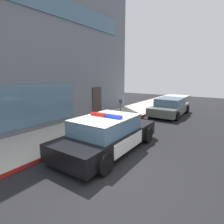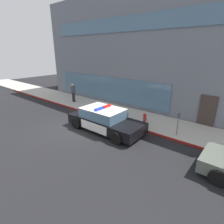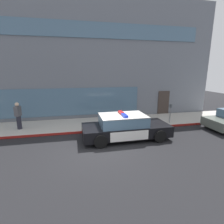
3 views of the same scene
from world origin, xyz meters
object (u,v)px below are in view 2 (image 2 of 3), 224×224
Objects in this scene: police_cruiser at (105,120)px; fire_hydrant at (145,119)px; parking_meter at (178,120)px; pedestrian_on_sidewalk at (73,93)px.

police_cruiser is 2.64m from fire_hydrant.
police_cruiser reaches higher than parking_meter.
parking_meter is (3.85, 1.80, 0.40)m from police_cruiser.
pedestrian_on_sidewalk is at bearing 176.32° from fire_hydrant.
fire_hydrant is (1.62, 2.08, -0.18)m from police_cruiser.
pedestrian_on_sidewalk is at bearing 156.99° from police_cruiser.
parking_meter is at bearing -7.15° from fire_hydrant.
police_cruiser is 6.72× the size of fire_hydrant.
pedestrian_on_sidewalk is (-6.21, 2.58, 0.33)m from police_cruiser.
police_cruiser is 6.73m from pedestrian_on_sidewalk.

